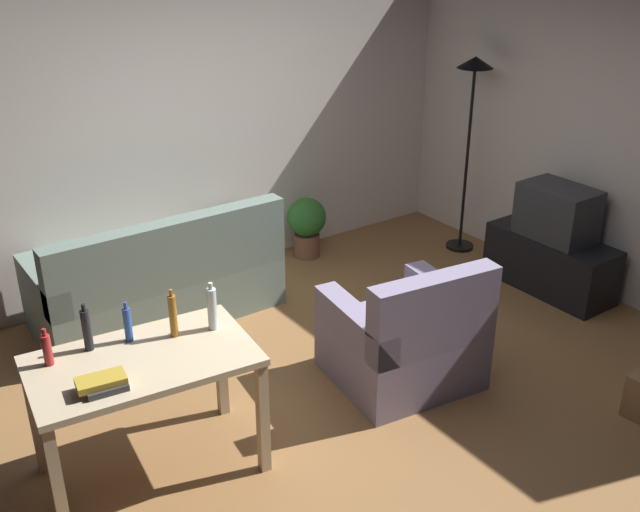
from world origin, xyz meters
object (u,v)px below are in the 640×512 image
(tv_stand, at_px, (550,263))
(armchair, at_px, (406,340))
(potted_plant, at_px, (307,223))
(couch, at_px, (160,283))
(torchiere_lamp, at_px, (472,102))
(bottle_dark, at_px, (87,330))
(tv, at_px, (558,212))
(bottle_blue, at_px, (128,324))
(bottle_clear, at_px, (212,308))
(bottle_amber, at_px, (173,315))
(desk, at_px, (144,375))
(bottle_red, at_px, (47,349))
(book_stack, at_px, (103,383))

(tv_stand, xyz_separation_m, armchair, (-1.92, -0.34, 0.08))
(tv_stand, distance_m, potted_plant, 2.18)
(couch, height_order, torchiere_lamp, torchiere_lamp)
(armchair, height_order, bottle_dark, bottle_dark)
(tv, distance_m, bottle_blue, 3.69)
(couch, bearing_deg, bottle_clear, 78.44)
(couch, distance_m, bottle_amber, 1.70)
(bottle_dark, relative_size, bottle_amber, 0.96)
(potted_plant, xyz_separation_m, bottle_clear, (-1.92, -1.87, 0.56))
(tv_stand, xyz_separation_m, torchiere_lamp, (0.00, 1.05, 1.17))
(desk, distance_m, bottle_dark, 0.39)
(tv, distance_m, potted_plant, 2.21)
(couch, distance_m, bottle_red, 1.92)
(bottle_dark, bearing_deg, bottle_blue, -9.97)
(torchiere_lamp, relative_size, bottle_amber, 6.15)
(tv, bearing_deg, bottle_red, 89.54)
(armchair, xyz_separation_m, book_stack, (-2.05, -0.01, 0.47))
(couch, height_order, potted_plant, couch)
(bottle_dark, bearing_deg, armchair, -11.31)
(torchiere_lamp, distance_m, book_stack, 4.25)
(potted_plant, xyz_separation_m, bottle_amber, (-2.14, -1.82, 0.56))
(book_stack, bearing_deg, bottle_dark, 80.19)
(bottle_red, bearing_deg, couch, 49.15)
(armchair, bearing_deg, book_stack, 7.91)
(tv, height_order, bottle_dark, bottle_dark)
(torchiere_lamp, height_order, desk, torchiere_lamp)
(tv_stand, bearing_deg, bottle_clear, 92.36)
(desk, xyz_separation_m, potted_plant, (2.38, 1.93, -0.32))
(bottle_amber, bearing_deg, bottle_dark, 162.77)
(potted_plant, xyz_separation_m, book_stack, (-2.65, -2.09, 0.47))
(torchiere_lamp, distance_m, bottle_clear, 3.48)
(book_stack, bearing_deg, bottle_blue, 52.34)
(potted_plant, distance_m, bottle_clear, 2.74)
(tv_stand, relative_size, desk, 0.87)
(desk, height_order, armchair, armchair)
(armchair, bearing_deg, bottle_dark, -3.76)
(potted_plant, bearing_deg, torchiere_lamp, -27.75)
(bottle_red, bearing_deg, desk, -27.49)
(bottle_blue, height_order, bottle_amber, bottle_amber)
(book_stack, bearing_deg, tv, 5.06)
(bottle_red, bearing_deg, book_stack, -68.15)
(bottle_blue, bearing_deg, bottle_amber, -23.59)
(couch, distance_m, bottle_blue, 1.70)
(tv, bearing_deg, bottle_amber, 91.34)
(desk, xyz_separation_m, bottle_clear, (0.46, 0.05, 0.24))
(bottle_clear, bearing_deg, book_stack, -163.40)
(bottle_red, relative_size, book_stack, 0.83)
(tv_stand, height_order, book_stack, book_stack)
(couch, bearing_deg, desk, 64.18)
(bottle_red, height_order, bottle_blue, bottle_blue)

